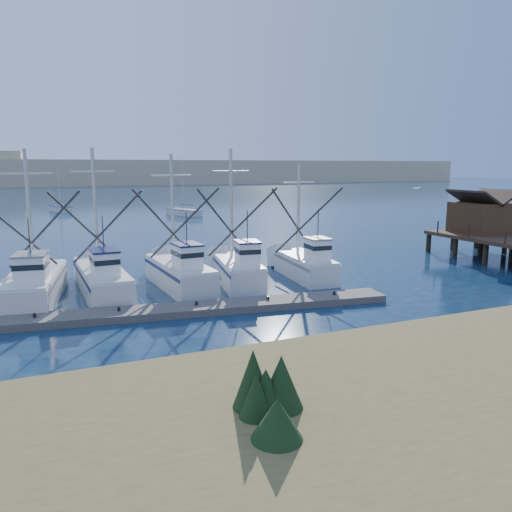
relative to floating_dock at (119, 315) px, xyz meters
The scene contains 8 objects.
ground 11.48m from the floating_dock, 27.71° to the right, with size 500.00×500.00×0.00m, color #0D1E3A.
shore_bank 15.50m from the floating_dock, 81.96° to the right, with size 40.00×10.00×1.60m, color #4C422D.
floating_dock is the anchor object (origin of this frame).
dune_ridge 204.97m from the floating_dock, 87.16° to the left, with size 360.00×60.00×10.00m, color tan.
trawler_fleet 4.95m from the floating_dock, 93.55° to the left, with size 28.68×9.25×8.84m.
sailboat_near 53.99m from the floating_dock, 71.66° to the left, with size 4.40×7.04×8.10m.
sailboat_far 65.67m from the floating_dock, 90.63° to the left, with size 3.61×5.64×8.10m.
flying_gull 23.68m from the floating_dock, 11.46° to the left, with size 0.94×0.17×0.17m.
Camera 1 is at (-13.30, -20.08, 7.73)m, focal length 35.00 mm.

